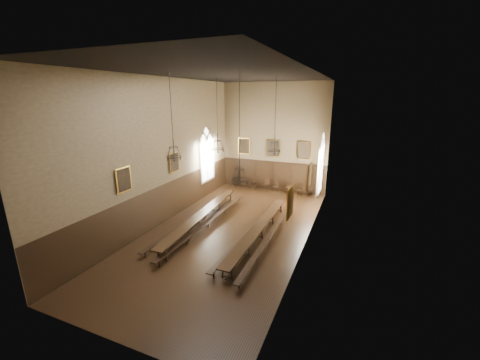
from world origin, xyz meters
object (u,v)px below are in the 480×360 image
Objects in this scene: table_left at (202,219)px; chair_0 at (233,183)px; bench_right_inner at (255,230)px; chair_7 at (311,193)px; chair_2 at (254,186)px; chandelier_back_left at (218,144)px; bench_left_outer at (190,222)px; chandelier_front_left at (174,151)px; bench_right_outer at (270,236)px; bench_left_inner at (208,223)px; chair_4 at (275,188)px; chair_1 at (245,184)px; chandelier_front_right at (239,172)px; chair_6 at (301,192)px; table_right at (258,232)px; chair_5 at (288,190)px; chandelier_back_right at (274,146)px; chair_3 at (266,187)px.

table_left is 10.32× the size of chair_0.
chair_7 reaches higher than bench_right_inner.
chandelier_back_left is (-0.45, -5.91, 4.49)m from chair_2.
chair_2 is (1.09, 8.72, 0.05)m from bench_left_outer.
chandelier_front_left is (0.54, -2.01, 4.89)m from bench_left_outer.
table_left is 10.31× the size of chair_7.
bench_right_outer is at bearing -31.36° from chandelier_back_left.
bench_left_inner is 10.72× the size of chair_0.
bench_left_outer is 5.27m from bench_right_outer.
chair_1 is at bearing -170.11° from chair_4.
chandelier_front_right is at bearing -66.05° from chair_2.
chair_6 is at bearing 6.62° from chair_1.
bench_left_inner is 8.70m from chair_0.
chair_5 reaches higher than table_right.
bench_right_outer reaches higher than bench_left_outer.
table_right is 1.05× the size of bench_left_outer.
chandelier_back_right is (0.32, -5.79, 4.62)m from chair_5.
chandelier_back_right is at bearing -81.20° from chair_5.
table_left is at bearing 142.50° from chandelier_front_right.
chair_5 reaches higher than chair_1.
chair_2 is 0.22× the size of chandelier_back_left.
chandelier_back_right is (1.44, -5.84, 4.65)m from chair_4.
chair_6 is at bearing 90.19° from bench_right_outer.
bench_left_inner is 11.10× the size of chair_4.
bench_left_outer is 4.20m from bench_right_inner.
bench_right_outer is 9.90× the size of chair_5.
bench_right_outer is at bearing -75.40° from chandelier_back_right.
chair_2 reaches higher than bench_left_inner.
chair_2 reaches higher than bench_right_outer.
chair_2 reaches higher than bench_right_inner.
chair_2 is 0.21× the size of chandelier_front_right.
chair_7 reaches higher than chair_6.
chair_0 is 0.94× the size of chair_3.
chair_5 reaches higher than chair_0.
bench_left_outer is at bearing -87.02° from chair_0.
chandelier_front_left is at bearing -103.44° from chair_6.
bench_right_inner is 11.12× the size of chair_4.
bench_right_inner is 1.04× the size of bench_right_outer.
chandelier_back_left is (0.64, 2.81, 4.54)m from bench_left_outer.
bench_left_inner is at bearing -105.17° from chair_6.
bench_left_outer is 1.81× the size of chandelier_front_right.
chair_1 is (-5.03, 8.73, 0.02)m from bench_right_outer.
chair_5 is (2.99, 8.50, 0.01)m from bench_left_inner.
chandelier_back_left is at bearing -117.84° from chair_6.
chair_6 is at bearing 82.74° from chandelier_back_right.
bench_right_outer is at bearing -2.97° from bench_left_inner.
chandelier_front_right is at bearing -37.50° from table_left.
chair_3 is at bearing -171.77° from chair_6.
bench_right_inner is 9.64m from chair_0.
bench_left_outer is at bearing -110.85° from chair_6.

